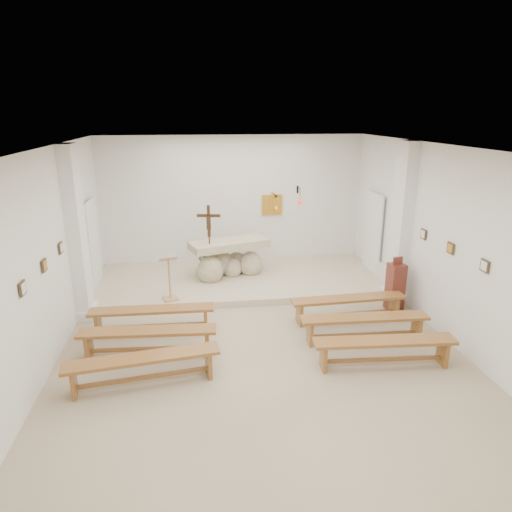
{
  "coord_description": "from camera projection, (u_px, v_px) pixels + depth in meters",
  "views": [
    {
      "loc": [
        -1.09,
        -7.08,
        4.05
      ],
      "look_at": [
        0.14,
        1.6,
        1.28
      ],
      "focal_mm": 32.0,
      "sensor_mm": 36.0,
      "label": 1
    }
  ],
  "objects": [
    {
      "name": "bench_right_second",
      "position": [
        364.0,
        322.0,
        8.35
      ],
      "size": [
        2.36,
        0.47,
        0.5
      ],
      "rotation": [
        0.0,
        0.0,
        -0.04
      ],
      "color": "olive",
      "rests_on": "ground"
    },
    {
      "name": "station_frame_right_front",
      "position": [
        485.0,
        266.0,
        7.23
      ],
      "size": [
        0.03,
        0.2,
        0.2
      ],
      "primitive_type": "cube",
      "color": "#41311C",
      "rests_on": "wall_right"
    },
    {
      "name": "wall_left",
      "position": [
        39.0,
        268.0,
        7.05
      ],
      "size": [
        0.02,
        10.0,
        3.5
      ],
      "primitive_type": "cube",
      "color": "silver",
      "rests_on": "ground"
    },
    {
      "name": "station_frame_left_rear",
      "position": [
        61.0,
        248.0,
        8.2
      ],
      "size": [
        0.03,
        0.2,
        0.2
      ],
      "primitive_type": "cube",
      "color": "#41311C",
      "rests_on": "wall_left"
    },
    {
      "name": "crucifix_stand",
      "position": [
        209.0,
        237.0,
        10.81
      ],
      "size": [
        0.55,
        0.24,
        1.84
      ],
      "rotation": [
        0.0,
        0.0,
        -0.18
      ],
      "color": "#382212",
      "rests_on": "sanctuary_platform"
    },
    {
      "name": "station_frame_right_rear",
      "position": [
        423.0,
        234.0,
        9.12
      ],
      "size": [
        0.03,
        0.2,
        0.2
      ],
      "primitive_type": "cube",
      "color": "#41311C",
      "rests_on": "wall_right"
    },
    {
      "name": "altar",
      "position": [
        229.0,
        261.0,
        11.3
      ],
      "size": [
        2.05,
        1.31,
        0.99
      ],
      "rotation": [
        0.0,
        0.0,
        0.32
      ],
      "color": "beige",
      "rests_on": "sanctuary_platform"
    },
    {
      "name": "ceiling",
      "position": [
        262.0,
        150.0,
        6.99
      ],
      "size": [
        7.0,
        10.0,
        0.02
      ],
      "primitive_type": "cube",
      "color": "silver",
      "rests_on": "wall_back"
    },
    {
      "name": "gold_wall_relief",
      "position": [
        272.0,
        205.0,
        12.37
      ],
      "size": [
        0.55,
        0.04,
        0.55
      ],
      "primitive_type": "cube",
      "color": "gold",
      "rests_on": "wall_back"
    },
    {
      "name": "bench_right_third",
      "position": [
        384.0,
        346.0,
        7.5
      ],
      "size": [
        2.36,
        0.53,
        0.5
      ],
      "rotation": [
        0.0,
        0.0,
        -0.07
      ],
      "color": "olive",
      "rests_on": "ground"
    },
    {
      "name": "wall_right",
      "position": [
        458.0,
        250.0,
        7.98
      ],
      "size": [
        0.02,
        10.0,
        3.5
      ],
      "primitive_type": "cube",
      "color": "silver",
      "rests_on": "ground"
    },
    {
      "name": "bench_right_front",
      "position": [
        348.0,
        303.0,
        9.2
      ],
      "size": [
        2.36,
        0.47,
        0.5
      ],
      "rotation": [
        0.0,
        0.0,
        0.04
      ],
      "color": "olive",
      "rests_on": "ground"
    },
    {
      "name": "bench_left_second",
      "position": [
        148.0,
        336.0,
        7.83
      ],
      "size": [
        2.36,
        0.53,
        0.5
      ],
      "rotation": [
        0.0,
        0.0,
        -0.07
      ],
      "color": "olive",
      "rests_on": "ground"
    },
    {
      "name": "potted_plant",
      "position": [
        206.0,
        260.0,
        11.65
      ],
      "size": [
        0.66,
        0.63,
        0.57
      ],
      "primitive_type": "imported",
      "rotation": [
        0.0,
        0.0,
        0.48
      ],
      "color": "#325C25",
      "rests_on": "sanctuary_platform"
    },
    {
      "name": "sanctuary_lamp",
      "position": [
        299.0,
        200.0,
        12.18
      ],
      "size": [
        0.11,
        0.36,
        0.44
      ],
      "color": "black",
      "rests_on": "wall_back"
    },
    {
      "name": "lectern",
      "position": [
        170.0,
        278.0,
        9.79
      ],
      "size": [
        0.43,
        0.38,
        1.03
      ],
      "rotation": [
        0.0,
        0.0,
        0.26
      ],
      "color": "tan",
      "rests_on": "sanctuary_platform"
    },
    {
      "name": "pilaster_right",
      "position": [
        401.0,
        224.0,
        9.86
      ],
      "size": [
        0.26,
        0.55,
        3.5
      ],
      "primitive_type": "cube",
      "color": "white",
      "rests_on": "ground"
    },
    {
      "name": "station_frame_left_front",
      "position": [
        23.0,
        288.0,
        6.31
      ],
      "size": [
        0.03,
        0.2,
        0.2
      ],
      "primitive_type": "cube",
      "color": "#41311C",
      "rests_on": "wall_left"
    },
    {
      "name": "pilaster_left",
      "position": [
        77.0,
        235.0,
        8.96
      ],
      "size": [
        0.26,
        0.55,
        3.5
      ],
      "primitive_type": "cube",
      "color": "white",
      "rests_on": "ground"
    },
    {
      "name": "radiator_left",
      "position": [
        89.0,
        292.0,
        10.06
      ],
      "size": [
        0.1,
        0.85,
        0.52
      ],
      "primitive_type": "cube",
      "color": "silver",
      "rests_on": "ground"
    },
    {
      "name": "radiator_right",
      "position": [
        385.0,
        277.0,
        10.97
      ],
      "size": [
        0.1,
        0.85,
        0.52
      ],
      "primitive_type": "cube",
      "color": "silver",
      "rests_on": "ground"
    },
    {
      "name": "bench_left_front",
      "position": [
        152.0,
        314.0,
        8.68
      ],
      "size": [
        2.35,
        0.44,
        0.5
      ],
      "rotation": [
        0.0,
        0.0,
        -0.03
      ],
      "color": "olive",
      "rests_on": "ground"
    },
    {
      "name": "ground",
      "position": [
        261.0,
        352.0,
        8.05
      ],
      "size": [
        7.0,
        10.0,
        0.0
      ],
      "primitive_type": "cube",
      "color": "tan",
      "rests_on": "ground"
    },
    {
      "name": "donation_pedestal",
      "position": [
        395.0,
        286.0,
        9.66
      ],
      "size": [
        0.35,
        0.35,
        1.18
      ],
      "rotation": [
        0.0,
        0.0,
        0.12
      ],
      "color": "#5C221A",
      "rests_on": "ground"
    },
    {
      "name": "wall_back",
      "position": [
        233.0,
        202.0,
        12.23
      ],
      "size": [
        7.0,
        0.02,
        3.5
      ],
      "primitive_type": "cube",
      "color": "silver",
      "rests_on": "ground"
    },
    {
      "name": "station_frame_left_mid",
      "position": [
        44.0,
        265.0,
        7.25
      ],
      "size": [
        0.03,
        0.2,
        0.2
      ],
      "primitive_type": "cube",
      "color": "#41311C",
      "rests_on": "wall_left"
    },
    {
      "name": "bench_left_third",
      "position": [
        143.0,
        364.0,
        6.98
      ],
      "size": [
        2.37,
        0.69,
        0.5
      ],
      "rotation": [
        0.0,
        0.0,
        0.14
      ],
      "color": "olive",
      "rests_on": "ground"
    },
    {
      "name": "sanctuary_platform",
      "position": [
        240.0,
        280.0,
        11.33
      ],
      "size": [
        6.98,
        3.0,
        0.15
      ],
      "primitive_type": "cube",
      "color": "#C3AD96",
      "rests_on": "ground"
    },
    {
      "name": "station_frame_right_mid",
      "position": [
        451.0,
        248.0,
        8.18
      ],
      "size": [
        0.03,
        0.2,
        0.2
      ],
      "primitive_type": "cube",
      "color": "#41311C",
      "rests_on": "wall_right"
    }
  ]
}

